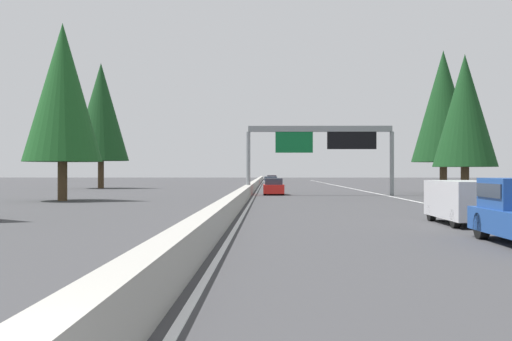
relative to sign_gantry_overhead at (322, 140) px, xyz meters
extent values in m
plane|color=#38383A|center=(7.88, 6.04, -4.76)|extent=(320.00, 320.00, 0.00)
cube|color=#9E9B93|center=(27.88, 6.34, -4.31)|extent=(180.00, 0.56, 0.90)
cube|color=silver|center=(17.88, -5.48, -4.75)|extent=(160.00, 0.16, 0.01)
cube|color=silver|center=(17.88, 5.79, -4.75)|extent=(160.00, 0.16, 0.01)
cylinder|color=gray|center=(0.04, 6.34, -2.02)|extent=(0.36, 0.36, 5.48)
cylinder|color=gray|center=(0.04, -5.98, -2.02)|extent=(0.36, 0.36, 5.48)
cube|color=gray|center=(0.04, 0.18, 0.97)|extent=(0.50, 12.32, 0.50)
cube|color=#0C602D|center=(-0.11, 2.40, -0.13)|extent=(0.12, 3.20, 1.90)
cube|color=black|center=(-0.11, -2.53, -0.03)|extent=(0.16, 4.20, 1.50)
cylinder|color=black|center=(-35.46, -1.88, -4.36)|extent=(0.80, 0.28, 0.80)
cube|color=silver|center=(-30.04, -3.02, -3.79)|extent=(5.00, 1.95, 1.44)
cube|color=#2D3847|center=(-32.34, -3.02, -3.53)|extent=(0.08, 1.48, 0.56)
cylinder|color=black|center=(-28.34, -2.17, -4.41)|extent=(0.70, 0.24, 0.70)
cylinder|color=black|center=(-28.34, -3.88, -4.41)|extent=(0.70, 0.24, 0.70)
cylinder|color=black|center=(-31.74, -2.17, -4.41)|extent=(0.70, 0.24, 0.70)
cylinder|color=black|center=(-31.74, -3.88, -4.41)|extent=(0.70, 0.24, 0.70)
cube|color=red|center=(1.77, 4.14, -4.23)|extent=(4.40, 1.80, 0.76)
cube|color=#2D3847|center=(1.55, 4.14, -3.57)|extent=(2.46, 1.51, 0.56)
cylinder|color=black|center=(3.18, 4.93, -4.44)|extent=(0.64, 0.22, 0.64)
cylinder|color=black|center=(3.18, 3.35, -4.44)|extent=(0.64, 0.22, 0.64)
cylinder|color=black|center=(0.36, 4.93, -4.44)|extent=(0.64, 0.22, 0.64)
cylinder|color=black|center=(0.36, 3.35, -4.44)|extent=(0.64, 0.22, 0.64)
cube|color=red|center=(50.77, 4.07, -4.23)|extent=(4.40, 1.80, 0.76)
cube|color=#2D3847|center=(50.55, 4.07, -3.57)|extent=(2.46, 1.51, 0.56)
cylinder|color=black|center=(52.18, 4.86, -4.44)|extent=(0.64, 0.22, 0.64)
cylinder|color=black|center=(52.18, 3.28, -4.44)|extent=(0.64, 0.22, 0.64)
cylinder|color=black|center=(49.36, 4.86, -4.44)|extent=(0.64, 0.22, 0.64)
cylinder|color=black|center=(49.36, 3.28, -4.44)|extent=(0.64, 0.22, 0.64)
cube|color=silver|center=(23.18, 4.33, -4.23)|extent=(4.40, 1.80, 0.76)
cube|color=#2D3847|center=(22.96, 4.33, -3.57)|extent=(2.46, 1.51, 0.56)
cylinder|color=black|center=(24.59, 5.12, -4.44)|extent=(0.64, 0.22, 0.64)
cylinder|color=black|center=(24.59, 3.54, -4.44)|extent=(0.64, 0.22, 0.64)
cylinder|color=black|center=(21.78, 5.12, -4.44)|extent=(0.64, 0.22, 0.64)
cylinder|color=black|center=(21.78, 3.54, -4.44)|extent=(0.64, 0.22, 0.64)
cylinder|color=#4C3823|center=(-6.18, -10.31, -3.55)|extent=(0.62, 0.62, 2.42)
cone|color=#143D19|center=(-6.18, -10.31, 1.94)|extent=(4.83, 4.83, 8.57)
cylinder|color=#4C3823|center=(5.64, -11.90, -3.27)|extent=(0.68, 0.68, 2.97)
cone|color=#143D19|center=(5.64, -11.90, 3.48)|extent=(5.94, 5.94, 10.54)
cylinder|color=#4C3823|center=(-10.32, 19.08, -3.38)|extent=(0.66, 0.66, 2.76)
cone|color=#194C1E|center=(-10.32, 19.08, 2.88)|extent=(5.51, 5.51, 9.77)
cylinder|color=#4C3823|center=(23.24, 25.20, -3.06)|extent=(0.73, 0.73, 3.40)
cone|color=#143D19|center=(23.24, 25.20, 4.67)|extent=(6.80, 6.80, 12.05)
camera|label=1|loc=(-55.03, 4.59, -2.71)|focal=44.99mm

